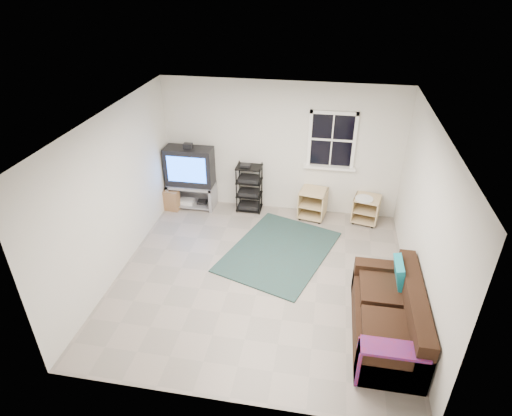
% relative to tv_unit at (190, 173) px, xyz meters
% --- Properties ---
extents(room, '(4.60, 4.62, 4.60)m').
position_rel_tv_unit_xyz_m(room, '(2.73, 0.23, 0.72)').
color(room, gray).
rests_on(room, ground).
extents(tv_unit, '(0.94, 0.47, 1.39)m').
position_rel_tv_unit_xyz_m(tv_unit, '(0.00, 0.00, 0.00)').
color(tv_unit, '#96969E').
rests_on(tv_unit, ground).
extents(av_rack, '(0.50, 0.36, 1.00)m').
position_rel_tv_unit_xyz_m(av_rack, '(1.19, 0.06, -0.33)').
color(av_rack, black).
rests_on(av_rack, ground).
extents(side_table_left, '(0.58, 0.58, 0.59)m').
position_rel_tv_unit_xyz_m(side_table_left, '(2.48, 0.03, -0.45)').
color(side_table_left, tan).
rests_on(side_table_left, ground).
extents(side_table_right, '(0.57, 0.57, 0.55)m').
position_rel_tv_unit_xyz_m(side_table_right, '(3.50, 0.02, -0.45)').
color(side_table_right, tan).
rests_on(side_table_right, ground).
extents(sofa, '(0.84, 1.89, 0.86)m').
position_rel_tv_unit_xyz_m(sofa, '(3.67, -2.95, -0.46)').
color(sofa, black).
rests_on(sofa, ground).
extents(shag_rug, '(2.15, 2.51, 0.03)m').
position_rel_tv_unit_xyz_m(shag_rug, '(1.98, -1.31, -0.75)').
color(shag_rug, black).
rests_on(shag_rug, ground).
extents(paper_bag, '(0.32, 0.23, 0.43)m').
position_rel_tv_unit_xyz_m(paper_bag, '(-0.37, -0.22, -0.55)').
color(paper_bag, olive).
rests_on(paper_bag, ground).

